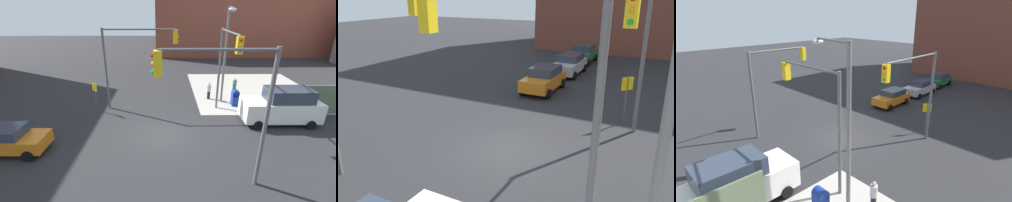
% 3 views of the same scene
% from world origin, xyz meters
% --- Properties ---
extents(ground_plane, '(120.00, 120.00, 0.00)m').
position_xyz_m(ground_plane, '(0.00, 0.00, 0.00)').
color(ground_plane, '#28282B').
extents(sidewalk_corner, '(12.00, 12.00, 0.01)m').
position_xyz_m(sidewalk_corner, '(9.00, 9.00, 0.01)').
color(sidewalk_corner, '#ADA89E').
rests_on(sidewalk_corner, ground).
extents(building_warehouse_north, '(32.00, 18.00, 12.63)m').
position_xyz_m(building_warehouse_north, '(14.57, 34.00, 6.32)').
color(building_warehouse_north, brown).
rests_on(building_warehouse_north, ground).
extents(smokestack, '(1.80, 1.80, 14.72)m').
position_xyz_m(smokestack, '(30.56, 30.00, 7.36)').
color(smokestack, brown).
rests_on(smokestack, ground).
extents(traffic_signal_nw_corner, '(5.84, 0.36, 6.50)m').
position_xyz_m(traffic_signal_nw_corner, '(-2.26, 4.50, 4.65)').
color(traffic_signal_nw_corner, '#59595B').
rests_on(traffic_signal_nw_corner, ground).
extents(traffic_signal_se_corner, '(4.91, 0.36, 6.50)m').
position_xyz_m(traffic_signal_se_corner, '(2.65, -4.50, 4.60)').
color(traffic_signal_se_corner, '#59595B').
rests_on(traffic_signal_se_corner, ground).
extents(traffic_signal_ne_corner, '(0.36, 4.71, 6.50)m').
position_xyz_m(traffic_signal_ne_corner, '(4.50, 2.74, 4.58)').
color(traffic_signal_ne_corner, '#59595B').
rests_on(traffic_signal_ne_corner, ground).
extents(street_lamp_corner, '(0.78, 2.65, 8.00)m').
position_xyz_m(street_lamp_corner, '(5.14, 5.44, 4.70)').
color(street_lamp_corner, slate).
rests_on(street_lamp_corner, ground).
extents(warning_sign_two_way, '(0.48, 0.48, 2.40)m').
position_xyz_m(warning_sign_two_way, '(-5.40, 3.88, 1.64)').
color(warning_sign_two_way, '#4C4C4C').
rests_on(warning_sign_two_way, ground).
extents(mailbox_blue, '(0.56, 0.64, 1.43)m').
position_xyz_m(mailbox_blue, '(6.20, 5.00, 0.76)').
color(mailbox_blue, navy).
rests_on(mailbox_blue, ground).
extents(coupe_orange, '(4.06, 2.02, 1.62)m').
position_xyz_m(coupe_orange, '(-8.80, -1.78, 0.84)').
color(coupe_orange, orange).
rests_on(coupe_orange, ground).
extents(van_white_delivery, '(5.40, 2.32, 2.62)m').
position_xyz_m(van_white_delivery, '(8.60, 1.80, 1.28)').
color(van_white_delivery, white).
rests_on(van_white_delivery, ground).
extents(pedestrian_crossing, '(0.36, 0.36, 1.72)m').
position_xyz_m(pedestrian_crossing, '(6.80, 7.40, 0.89)').
color(pedestrian_crossing, '#2D664C').
rests_on(pedestrian_crossing, ground).
extents(pedestrian_waiting, '(0.36, 0.36, 1.56)m').
position_xyz_m(pedestrian_waiting, '(4.20, 6.50, 0.80)').
color(pedestrian_waiting, '#B2B2B7').
rests_on(pedestrian_waiting, ground).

